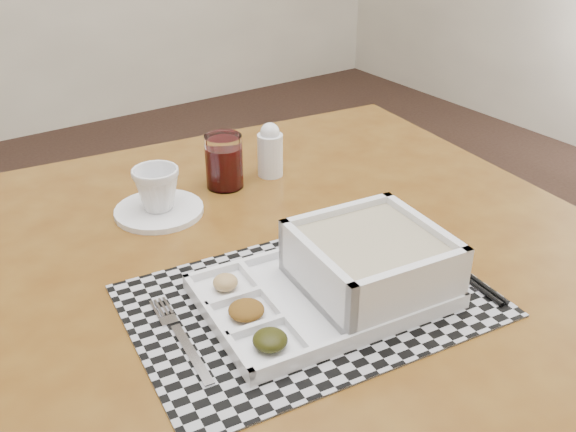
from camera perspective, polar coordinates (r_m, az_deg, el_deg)
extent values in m
cube|color=#532E0F|center=(0.97, -0.52, -5.03)|extent=(1.18, 1.18, 0.04)
cylinder|color=#532E0F|center=(1.74, 6.30, -4.09)|extent=(0.05, 0.05, 0.75)
cube|color=#532E0F|center=(1.37, -9.31, 2.20)|extent=(0.91, 0.14, 0.08)
cube|color=#532E0F|center=(1.25, 18.41, -1.78)|extent=(0.14, 0.91, 0.08)
cube|color=#A2A2AA|center=(0.88, 1.99, -7.53)|extent=(0.51, 0.38, 0.00)
cube|color=white|center=(0.88, 3.12, -6.99)|extent=(0.34, 0.26, 0.01)
cube|color=white|center=(0.95, -0.13, -3.14)|extent=(0.32, 0.05, 0.01)
cube|color=white|center=(0.80, 7.06, -10.23)|extent=(0.32, 0.05, 0.01)
cube|color=white|center=(0.82, -6.47, -9.32)|extent=(0.03, 0.22, 0.01)
cube|color=white|center=(0.95, 11.30, -3.75)|extent=(0.03, 0.22, 0.01)
cube|color=white|center=(0.84, -1.31, -7.78)|extent=(0.03, 0.20, 0.01)
cube|color=white|center=(0.80, -2.96, -9.90)|extent=(0.08, 0.02, 0.01)
cube|color=white|center=(0.85, -4.92, -7.35)|extent=(0.08, 0.02, 0.01)
ellipsoid|color=black|center=(0.78, -1.60, -10.95)|extent=(0.04, 0.04, 0.02)
ellipsoid|color=#49290C|center=(0.83, -3.73, -8.33)|extent=(0.05, 0.05, 0.02)
ellipsoid|color=#9B7946|center=(0.88, -5.58, -5.88)|extent=(0.03, 0.03, 0.02)
cube|color=white|center=(0.89, 7.23, -5.71)|extent=(0.21, 0.21, 0.01)
cube|color=white|center=(0.93, 4.38, -1.37)|extent=(0.18, 0.03, 0.08)
cube|color=white|center=(0.82, 10.80, -6.72)|extent=(0.18, 0.03, 0.08)
cube|color=white|center=(0.83, 2.44, -5.40)|extent=(0.03, 0.18, 0.08)
cube|color=white|center=(0.92, 11.81, -2.47)|extent=(0.03, 0.18, 0.08)
cube|color=#B7AD88|center=(0.87, 7.35, -4.09)|extent=(0.18, 0.18, 0.07)
cube|color=#B9B8BF|center=(0.79, -8.80, -12.09)|extent=(0.03, 0.12, 0.00)
cube|color=#B9B8BF|center=(0.85, -10.56, -9.10)|extent=(0.02, 0.02, 0.00)
cube|color=#B9B8BF|center=(0.87, -11.75, -8.16)|extent=(0.01, 0.04, 0.00)
cube|color=#B9B8BF|center=(0.87, -11.37, -8.06)|extent=(0.01, 0.04, 0.00)
cube|color=#B9B8BF|center=(0.87, -11.00, -7.96)|extent=(0.01, 0.04, 0.00)
cube|color=#B9B8BF|center=(0.88, -10.62, -7.86)|extent=(0.01, 0.04, 0.00)
cube|color=#B9B8BF|center=(0.96, 14.60, -4.82)|extent=(0.02, 0.12, 0.00)
ellipsoid|color=#B9B8BF|center=(1.01, 11.32, -2.31)|extent=(0.04, 0.06, 0.01)
cylinder|color=black|center=(0.97, 13.62, -3.97)|extent=(0.04, 0.24, 0.01)
cylinder|color=black|center=(0.98, 14.07, -3.81)|extent=(0.04, 0.24, 0.01)
cylinder|color=white|center=(1.11, -11.38, 0.47)|extent=(0.15, 0.15, 0.01)
imported|color=white|center=(1.09, -11.59, 2.38)|extent=(0.09, 0.09, 0.07)
cylinder|color=white|center=(1.17, -5.71, 4.85)|extent=(0.07, 0.07, 0.10)
cylinder|color=#3A0408|center=(1.17, -5.68, 4.36)|extent=(0.06, 0.06, 0.08)
cylinder|color=white|center=(1.21, -1.59, 5.44)|extent=(0.05, 0.05, 0.08)
sphere|color=white|center=(1.19, -1.62, 7.45)|extent=(0.04, 0.04, 0.04)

